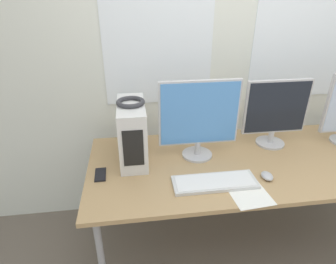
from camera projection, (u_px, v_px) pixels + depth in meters
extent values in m
cube|color=silver|center=(230.00, 53.00, 2.12)|extent=(8.00, 0.06, 2.70)
cube|color=white|center=(158.00, 34.00, 1.96)|extent=(0.79, 0.01, 1.00)
cube|color=white|center=(305.00, 31.00, 2.09)|extent=(0.79, 0.01, 1.00)
cube|color=tan|center=(250.00, 161.00, 1.89)|extent=(2.14, 0.89, 0.03)
cylinder|color=#99999E|center=(102.00, 264.00, 1.61)|extent=(0.04, 0.04, 0.73)
cylinder|color=#99999E|center=(109.00, 186.00, 2.26)|extent=(0.04, 0.04, 0.73)
cylinder|color=#99999E|center=(334.00, 167.00, 2.50)|extent=(0.04, 0.04, 0.73)
cube|color=silver|center=(132.00, 132.00, 1.81)|extent=(0.17, 0.42, 0.39)
cube|color=black|center=(133.00, 148.00, 1.62)|extent=(0.12, 0.00, 0.23)
torus|color=#333338|center=(131.00, 102.00, 1.72)|extent=(0.18, 0.18, 0.03)
cylinder|color=#B7B7BC|center=(197.00, 154.00, 1.92)|extent=(0.20, 0.20, 0.02)
cylinder|color=#B7B7BC|center=(197.00, 147.00, 1.90)|extent=(0.04, 0.04, 0.10)
cube|color=#B7B7BC|center=(199.00, 113.00, 1.78)|extent=(0.52, 0.03, 0.43)
cube|color=#4C8CD8|center=(200.00, 114.00, 1.77)|extent=(0.50, 0.00, 0.41)
cylinder|color=#B7B7BC|center=(270.00, 143.00, 2.07)|extent=(0.20, 0.20, 0.02)
cylinder|color=#B7B7BC|center=(271.00, 136.00, 2.04)|extent=(0.04, 0.04, 0.10)
cube|color=#B7B7BC|center=(276.00, 107.00, 1.94)|extent=(0.46, 0.03, 0.38)
cube|color=black|center=(278.00, 108.00, 1.93)|extent=(0.43, 0.00, 0.36)
cube|color=silver|center=(215.00, 182.00, 1.64)|extent=(0.49, 0.17, 0.02)
cube|color=white|center=(215.00, 181.00, 1.63)|extent=(0.45, 0.15, 0.00)
ellipsoid|color=#B2B2B7|center=(267.00, 176.00, 1.68)|extent=(0.06, 0.09, 0.03)
cube|color=black|center=(100.00, 175.00, 1.72)|extent=(0.07, 0.14, 0.01)
cube|color=white|center=(246.00, 190.00, 1.59)|extent=(0.23, 0.31, 0.00)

